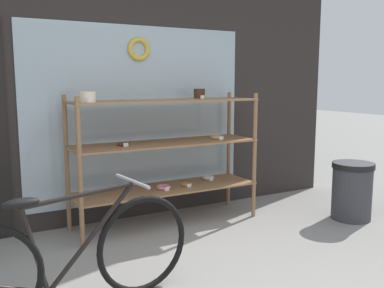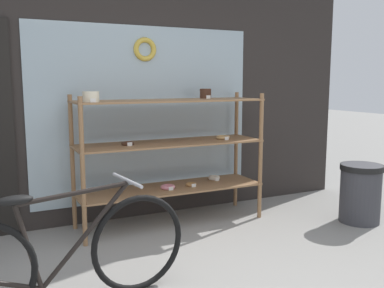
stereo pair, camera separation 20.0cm
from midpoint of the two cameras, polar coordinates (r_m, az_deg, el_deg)
storefront_facade at (r=4.70m, az=-11.38°, el=12.77°), size 5.70×0.13×3.88m
display_case at (r=4.48m, az=-4.86°, el=-0.18°), size 1.98×0.56×1.43m
bicycle at (r=2.97m, az=-17.83°, el=-14.46°), size 1.76×0.46×0.84m
trash_bin at (r=5.00m, az=19.49°, el=-5.63°), size 0.45×0.45×0.63m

